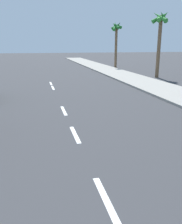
{
  "coord_description": "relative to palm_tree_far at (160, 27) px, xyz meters",
  "views": [
    {
      "loc": [
        -1.39,
        2.94,
        3.35
      ],
      "look_at": [
        0.43,
        10.66,
        1.1
      ],
      "focal_mm": 38.53,
      "sensor_mm": 36.0,
      "label": 1
    }
  ],
  "objects": [
    {
      "name": "lane_stripe_2",
      "position": [
        -10.96,
        -18.25,
        -4.94
      ],
      "size": [
        0.16,
        1.8,
        0.01
      ],
      "primitive_type": "cube",
      "color": "white",
      "rests_on": "ground"
    },
    {
      "name": "sidewalk_strip",
      "position": [
        -2.92,
        -3.62,
        -4.88
      ],
      "size": [
        3.6,
        80.0,
        0.14
      ],
      "primitive_type": "cube",
      "color": "#9E998E",
      "rests_on": "ground"
    },
    {
      "name": "lane_stripe_6",
      "position": [
        -10.96,
        -1.48,
        -4.94
      ],
      "size": [
        0.16,
        1.8,
        0.01
      ],
      "primitive_type": "cube",
      "color": "white",
      "rests_on": "ground"
    },
    {
      "name": "lane_stripe_4",
      "position": [
        -10.96,
        -10.62,
        -4.94
      ],
      "size": [
        0.16,
        1.8,
        0.01
      ],
      "primitive_type": "cube",
      "color": "white",
      "rests_on": "ground"
    },
    {
      "name": "lane_stripe_3",
      "position": [
        -10.96,
        -14.13,
        -4.94
      ],
      "size": [
        0.16,
        1.8,
        0.01
      ],
      "primitive_type": "cube",
      "color": "white",
      "rests_on": "ground"
    },
    {
      "name": "ground_plane",
      "position": [
        -10.96,
        -5.62,
        -4.95
      ],
      "size": [
        160.0,
        160.0,
        0.0
      ],
      "primitive_type": "plane",
      "color": "#38383A"
    },
    {
      "name": "palm_tree_distant",
      "position": [
        -0.79,
        10.88,
        -0.12
      ],
      "size": [
        1.56,
        1.76,
        6.6
      ],
      "color": "brown",
      "rests_on": "ground"
    },
    {
      "name": "palm_tree_far",
      "position": [
        0.0,
        0.0,
        0.0
      ],
      "size": [
        1.76,
        1.86,
        6.59
      ],
      "color": "brown",
      "rests_on": "ground"
    },
    {
      "name": "lane_stripe_5",
      "position": [
        -10.96,
        -3.65,
        -4.94
      ],
      "size": [
        0.16,
        1.8,
        0.01
      ],
      "primitive_type": "cube",
      "color": "white",
      "rests_on": "ground"
    }
  ]
}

